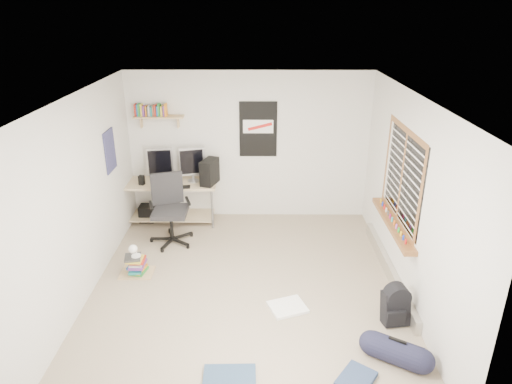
{
  "coord_description": "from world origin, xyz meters",
  "views": [
    {
      "loc": [
        0.16,
        -5.08,
        3.46
      ],
      "look_at": [
        0.13,
        0.42,
        1.18
      ],
      "focal_mm": 32.0,
      "sensor_mm": 36.0,
      "label": 1
    }
  ],
  "objects_px": {
    "backpack": "(395,308)",
    "book_stack": "(136,264)",
    "desk": "(171,201)",
    "office_chair": "(171,214)",
    "duffel_bag": "(396,351)"
  },
  "relations": [
    {
      "from": "backpack",
      "to": "book_stack",
      "type": "height_order",
      "value": "backpack"
    },
    {
      "from": "desk",
      "to": "book_stack",
      "type": "relative_size",
      "value": 3.18
    },
    {
      "from": "desk",
      "to": "book_stack",
      "type": "height_order",
      "value": "desk"
    },
    {
      "from": "office_chair",
      "to": "duffel_bag",
      "type": "distance_m",
      "value": 3.8
    },
    {
      "from": "desk",
      "to": "backpack",
      "type": "xyz_separation_m",
      "value": [
        3.07,
        -2.7,
        -0.16
      ]
    },
    {
      "from": "office_chair",
      "to": "backpack",
      "type": "distance_m",
      "value": 3.53
    },
    {
      "from": "office_chair",
      "to": "backpack",
      "type": "bearing_deg",
      "value": -51.2
    },
    {
      "from": "backpack",
      "to": "duffel_bag",
      "type": "bearing_deg",
      "value": -112.79
    },
    {
      "from": "backpack",
      "to": "office_chair",
      "type": "bearing_deg",
      "value": 138.05
    },
    {
      "from": "desk",
      "to": "book_stack",
      "type": "distance_m",
      "value": 1.7
    },
    {
      "from": "office_chair",
      "to": "duffel_bag",
      "type": "height_order",
      "value": "office_chair"
    },
    {
      "from": "desk",
      "to": "duffel_bag",
      "type": "distance_m",
      "value": 4.44
    },
    {
      "from": "backpack",
      "to": "book_stack",
      "type": "bearing_deg",
      "value": 153.94
    },
    {
      "from": "duffel_bag",
      "to": "book_stack",
      "type": "height_order",
      "value": "duffel_bag"
    },
    {
      "from": "desk",
      "to": "duffel_bag",
      "type": "xyz_separation_m",
      "value": [
        2.91,
        -3.35,
        -0.22
      ]
    }
  ]
}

